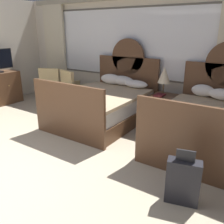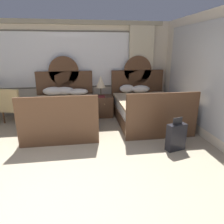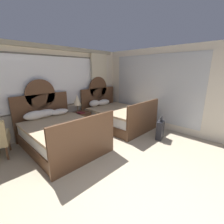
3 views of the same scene
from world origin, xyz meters
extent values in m
plane|color=tan|center=(0.00, 0.00, 0.00)|extent=(24.00, 24.00, 0.00)
cube|color=beige|center=(0.00, 4.07, 1.35)|extent=(6.47, 0.07, 2.70)
cube|color=#605B52|center=(0.00, 4.03, 1.60)|extent=(4.40, 0.02, 1.62)
cube|color=white|center=(0.00, 4.02, 1.60)|extent=(4.32, 0.02, 1.54)
cube|color=beige|center=(2.38, 3.93, 1.30)|extent=(0.74, 0.08, 2.60)
cube|color=#9C957E|center=(0.00, 3.93, 2.62)|extent=(5.96, 0.10, 0.12)
cube|color=beige|center=(3.27, 1.72, 1.35)|extent=(0.07, 4.63, 2.70)
cube|color=#B2B7BC|center=(3.23, 2.02, 1.35)|extent=(0.01, 3.24, 2.27)
cube|color=brown|center=(0.08, 2.83, 0.15)|extent=(1.54, 2.05, 0.30)
cube|color=white|center=(0.08, 2.83, 0.45)|extent=(1.48, 1.95, 0.30)
cube|color=tan|center=(0.08, 2.75, 0.63)|extent=(1.58, 1.85, 0.06)
cube|color=brown|center=(0.08, 3.89, 0.65)|extent=(1.62, 0.06, 1.30)
cylinder|color=brown|center=(0.08, 3.89, 1.30)|extent=(0.85, 0.06, 0.85)
cube|color=brown|center=(0.08, 1.78, 0.52)|extent=(1.62, 0.06, 1.04)
ellipsoid|color=white|center=(-0.23, 3.64, 0.78)|extent=(0.58, 0.28, 0.24)
ellipsoid|color=white|center=(0.06, 3.67, 0.77)|extent=(0.60, 0.28, 0.22)
ellipsoid|color=white|center=(0.46, 3.61, 0.74)|extent=(0.57, 0.30, 0.17)
cube|color=brown|center=(2.28, 2.83, 0.15)|extent=(1.54, 2.05, 0.30)
cube|color=white|center=(2.28, 2.83, 0.45)|extent=(1.48, 1.95, 0.30)
cube|color=tan|center=(2.28, 2.75, 0.63)|extent=(1.58, 1.85, 0.06)
cube|color=brown|center=(2.28, 3.89, 0.65)|extent=(1.62, 0.06, 1.30)
cylinder|color=brown|center=(2.28, 3.89, 1.30)|extent=(0.85, 0.06, 0.85)
cube|color=brown|center=(2.28, 1.78, 0.52)|extent=(1.62, 0.06, 1.04)
ellipsoid|color=white|center=(1.91, 3.69, 0.78)|extent=(0.45, 0.25, 0.24)
ellipsoid|color=white|center=(2.32, 3.62, 0.77)|extent=(0.56, 0.29, 0.22)
cube|color=brown|center=(1.18, 3.55, 0.30)|extent=(0.52, 0.52, 0.60)
sphere|color=tan|center=(1.18, 3.28, 0.43)|extent=(0.02, 0.02, 0.02)
cylinder|color=brown|center=(1.12, 3.62, 0.61)|extent=(0.14, 0.14, 0.02)
cylinder|color=brown|center=(1.12, 3.62, 0.74)|extent=(0.03, 0.03, 0.22)
cone|color=beige|center=(1.12, 3.62, 1.02)|extent=(0.27, 0.27, 0.35)
cube|color=maroon|center=(1.11, 3.45, 0.62)|extent=(0.18, 0.26, 0.03)
cube|color=tan|center=(-1.23, 3.48, 0.38)|extent=(0.73, 0.73, 0.10)
cube|color=tan|center=(-1.31, 3.24, 0.68)|extent=(0.58, 0.26, 0.51)
cube|color=tan|center=(-0.99, 3.39, 0.51)|extent=(0.22, 0.51, 0.16)
cube|color=tan|center=(-1.48, 3.56, 0.51)|extent=(0.22, 0.51, 0.16)
cylinder|color=brown|center=(-0.93, 3.63, 0.16)|extent=(0.04, 0.04, 0.33)
cylinder|color=brown|center=(-1.39, 3.78, 0.16)|extent=(0.04, 0.04, 0.33)
cylinder|color=brown|center=(-1.08, 3.17, 0.16)|extent=(0.04, 0.04, 0.33)
cylinder|color=brown|center=(-1.54, 3.32, 0.16)|extent=(0.04, 0.04, 0.33)
cube|color=black|center=(2.36, 1.23, 0.27)|extent=(0.41, 0.25, 0.54)
cube|color=#232326|center=(2.36, 1.23, 0.61)|extent=(0.21, 0.07, 0.14)
cylinder|color=black|center=(2.22, 1.20, 0.03)|extent=(0.05, 0.03, 0.05)
cylinder|color=black|center=(2.51, 1.27, 0.03)|extent=(0.05, 0.03, 0.05)
camera|label=1|loc=(2.99, -1.18, 1.93)|focal=38.71mm
camera|label=2|loc=(0.58, -2.16, 1.94)|focal=32.32mm
camera|label=3|loc=(-1.65, -0.66, 1.97)|focal=24.53mm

